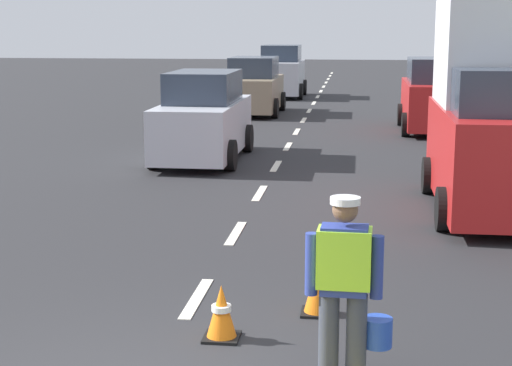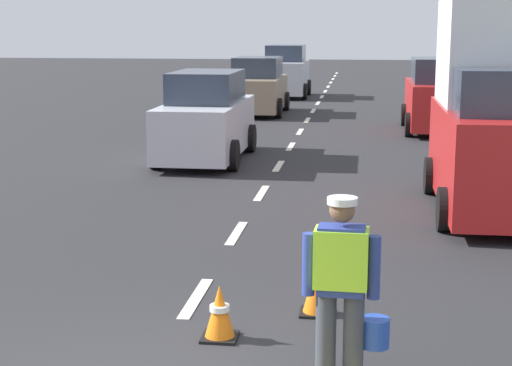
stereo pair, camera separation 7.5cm
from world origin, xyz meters
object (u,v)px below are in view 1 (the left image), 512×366
car_oncoming_lead (204,119)px  traffic_cone_near (221,312)px  road_worker (346,281)px  car_oncoming_third (281,73)px  delivery_truck (496,115)px  car_parked_far (433,97)px  car_oncoming_second (254,88)px  traffic_cone_far (318,287)px

car_oncoming_lead → traffic_cone_near: bearing=-78.3°
road_worker → car_oncoming_third: bearing=96.6°
delivery_truck → car_oncoming_lead: size_ratio=1.05×
traffic_cone_near → delivery_truck: bearing=60.5°
car_parked_far → car_oncoming_second: bearing=145.0°
traffic_cone_near → car_oncoming_third: size_ratio=0.14×
car_oncoming_third → car_oncoming_second: size_ratio=0.93×
road_worker → traffic_cone_near: road_worker is taller
road_worker → traffic_cone_far: size_ratio=2.75×
traffic_cone_far → delivery_truck: bearing=64.1°
traffic_cone_near → car_oncoming_lead: car_oncoming_lead is taller
traffic_cone_near → car_oncoming_lead: bearing=101.7°
car_oncoming_second → car_parked_far: bearing=-35.0°
car_oncoming_third → car_parked_far: car_oncoming_third is taller
car_oncoming_third → road_worker: bearing=-83.4°
traffic_cone_far → car_oncoming_second: (-3.30, 20.09, 0.62)m
traffic_cone_near → delivery_truck: 7.44m
car_oncoming_third → car_oncoming_lead: 17.09m
car_parked_far → delivery_truck: bearing=-89.3°
car_oncoming_third → car_oncoming_lead: (-0.18, -17.08, -0.09)m
delivery_truck → car_oncoming_third: (-5.67, 21.56, -0.57)m
road_worker → delivery_truck: delivery_truck is taller
car_oncoming_second → car_parked_far: (5.86, -4.11, 0.08)m
car_oncoming_lead → car_parked_far: car_parked_far is taller
traffic_cone_far → car_oncoming_third: size_ratio=0.16×
traffic_cone_far → delivery_truck: (2.68, 5.53, 1.31)m
traffic_cone_far → car_parked_far: size_ratio=0.14×
traffic_cone_near → car_parked_far: bearing=78.3°
road_worker → traffic_cone_far: 1.85m
delivery_truck → car_parked_far: (-0.13, 10.45, -0.61)m
traffic_cone_near → car_oncoming_second: 21.07m
traffic_cone_near → car_parked_far: car_parked_far is taller
road_worker → delivery_truck: bearing=71.9°
road_worker → car_oncoming_third: size_ratio=0.43×
road_worker → traffic_cone_far: road_worker is taller
traffic_cone_far → car_oncoming_second: bearing=99.3°
road_worker → car_oncoming_second: car_oncoming_second is taller
road_worker → car_oncoming_third: car_oncoming_third is taller
delivery_truck → car_oncoming_second: size_ratio=1.11×
car_parked_far → road_worker: bearing=-97.2°
traffic_cone_near → road_worker: bearing=-35.0°
traffic_cone_far → car_parked_far: (2.56, 15.98, 0.70)m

